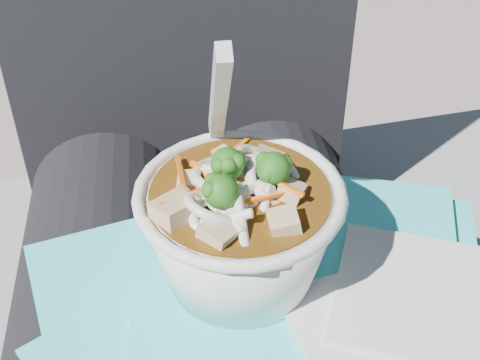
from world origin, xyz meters
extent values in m
cylinder|color=black|center=(0.09, 0.00, 0.55)|extent=(0.16, 0.48, 0.16)
cube|color=#33D2D5|center=(0.01, -0.05, 0.63)|extent=(0.27, 0.27, 0.00)
cube|color=#33D2D5|center=(0.08, -0.01, 0.63)|extent=(0.22, 0.23, 0.00)
cube|color=#33D2D5|center=(-0.07, 0.00, 0.63)|extent=(0.14, 0.17, 0.00)
cube|color=#33D2D5|center=(0.00, -0.05, 0.64)|extent=(0.14, 0.13, 0.00)
cube|color=#33D2D5|center=(0.15, 0.00, 0.64)|extent=(0.19, 0.22, 0.00)
cube|color=#33D2D5|center=(-0.02, -0.06, 0.64)|extent=(0.23, 0.22, 0.00)
cube|color=#33D2D5|center=(0.04, 0.00, 0.64)|extent=(0.19, 0.19, 0.00)
cube|color=#33D2D5|center=(0.08, -0.02, 0.64)|extent=(0.27, 0.27, 0.00)
cube|color=#33D2D5|center=(0.02, 0.00, 0.64)|extent=(0.15, 0.20, 0.00)
cube|color=#33D2D5|center=(0.13, 0.03, 0.65)|extent=(0.19, 0.19, 0.00)
cube|color=silver|center=(0.12, -0.07, 0.65)|extent=(0.15, 0.15, 0.00)
cube|color=silver|center=(0.16, -0.04, 0.65)|extent=(0.16, 0.16, 0.00)
torus|color=silver|center=(0.03, 0.00, 0.73)|extent=(0.15, 0.15, 0.01)
cylinder|color=#492B0A|center=(0.03, 0.00, 0.72)|extent=(0.13, 0.13, 0.01)
torus|color=silver|center=(0.05, 0.00, 0.73)|extent=(0.05, 0.05, 0.03)
torus|color=silver|center=(0.05, 0.00, 0.73)|extent=(0.06, 0.06, 0.04)
torus|color=silver|center=(0.01, -0.03, 0.73)|extent=(0.04, 0.04, 0.03)
torus|color=silver|center=(0.03, 0.00, 0.73)|extent=(0.05, 0.05, 0.03)
torus|color=silver|center=(0.01, -0.02, 0.73)|extent=(0.05, 0.05, 0.03)
torus|color=silver|center=(0.04, 0.02, 0.73)|extent=(0.05, 0.06, 0.05)
torus|color=silver|center=(0.03, 0.00, 0.73)|extent=(0.05, 0.05, 0.01)
torus|color=silver|center=(0.03, 0.00, 0.73)|extent=(0.06, 0.06, 0.03)
torus|color=silver|center=(0.04, 0.01, 0.73)|extent=(0.04, 0.04, 0.03)
torus|color=silver|center=(0.02, 0.00, 0.74)|extent=(0.06, 0.06, 0.03)
torus|color=silver|center=(0.03, 0.00, 0.73)|extent=(0.05, 0.05, 0.04)
torus|color=silver|center=(0.03, 0.00, 0.73)|extent=(0.05, 0.05, 0.03)
torus|color=silver|center=(0.04, 0.03, 0.73)|extent=(0.05, 0.05, 0.02)
torus|color=silver|center=(0.02, 0.02, 0.74)|extent=(0.05, 0.05, 0.03)
cylinder|color=silver|center=(0.02, -0.04, 0.73)|extent=(0.01, 0.03, 0.01)
cylinder|color=silver|center=(0.02, -0.03, 0.73)|extent=(0.04, 0.01, 0.02)
cylinder|color=silver|center=(0.04, -0.01, 0.73)|extent=(0.02, 0.03, 0.03)
cylinder|color=silver|center=(0.04, 0.00, 0.73)|extent=(0.02, 0.03, 0.02)
cylinder|color=silver|center=(0.02, -0.04, 0.73)|extent=(0.01, 0.03, 0.02)
cylinder|color=silver|center=(0.04, -0.01, 0.73)|extent=(0.02, 0.03, 0.02)
cylinder|color=#608B43|center=(0.05, 0.00, 0.73)|extent=(0.01, 0.01, 0.01)
sphere|color=#164F12|center=(0.05, 0.00, 0.75)|extent=(0.02, 0.02, 0.02)
sphere|color=#164F12|center=(0.05, -0.01, 0.75)|extent=(0.01, 0.01, 0.01)
sphere|color=#164F12|center=(0.06, 0.00, 0.75)|extent=(0.01, 0.01, 0.01)
sphere|color=#164F12|center=(0.06, 0.00, 0.75)|extent=(0.01, 0.01, 0.01)
sphere|color=#164F12|center=(0.05, 0.00, 0.75)|extent=(0.01, 0.01, 0.01)
cylinder|color=#608B43|center=(0.02, 0.01, 0.73)|extent=(0.01, 0.01, 0.01)
sphere|color=#164F12|center=(0.02, 0.01, 0.75)|extent=(0.02, 0.02, 0.02)
sphere|color=#164F12|center=(0.02, 0.00, 0.75)|extent=(0.01, 0.01, 0.01)
sphere|color=#164F12|center=(0.03, 0.00, 0.75)|extent=(0.01, 0.01, 0.01)
sphere|color=#164F12|center=(0.02, 0.00, 0.75)|extent=(0.01, 0.01, 0.01)
sphere|color=#164F12|center=(0.03, 0.01, 0.75)|extent=(0.01, 0.01, 0.01)
cylinder|color=#608B43|center=(0.01, -0.02, 0.73)|extent=(0.01, 0.01, 0.01)
sphere|color=#164F12|center=(0.01, -0.02, 0.75)|extent=(0.02, 0.02, 0.02)
sphere|color=#164F12|center=(0.02, -0.01, 0.75)|extent=(0.01, 0.01, 0.01)
sphere|color=#164F12|center=(0.01, -0.02, 0.75)|extent=(0.01, 0.01, 0.01)
sphere|color=#164F12|center=(0.01, -0.02, 0.75)|extent=(0.01, 0.01, 0.01)
sphere|color=#164F12|center=(0.01, -0.01, 0.75)|extent=(0.01, 0.01, 0.01)
cube|color=orange|center=(0.03, 0.05, 0.73)|extent=(0.02, 0.03, 0.01)
cube|color=orange|center=(-0.01, -0.01, 0.74)|extent=(0.04, 0.02, 0.01)
cube|color=orange|center=(-0.01, 0.01, 0.74)|extent=(0.01, 0.05, 0.02)
cube|color=orange|center=(0.01, 0.01, 0.73)|extent=(0.03, 0.04, 0.02)
cube|color=orange|center=(0.01, 0.01, 0.74)|extent=(0.04, 0.02, 0.01)
cube|color=orange|center=(0.00, 0.00, 0.74)|extent=(0.03, 0.03, 0.00)
cube|color=orange|center=(0.06, -0.01, 0.74)|extent=(0.03, 0.02, 0.01)
cube|color=orange|center=(0.01, 0.00, 0.74)|extent=(0.01, 0.04, 0.01)
cube|color=orange|center=(0.03, -0.02, 0.74)|extent=(0.05, 0.01, 0.01)
cube|color=tan|center=(0.06, -0.01, 0.73)|extent=(0.03, 0.03, 0.02)
cube|color=tan|center=(0.05, 0.03, 0.73)|extent=(0.03, 0.02, 0.02)
cube|color=tan|center=(0.02, 0.04, 0.73)|extent=(0.02, 0.02, 0.01)
cube|color=tan|center=(-0.01, 0.01, 0.73)|extent=(0.02, 0.02, 0.01)
cube|color=tan|center=(-0.02, -0.02, 0.73)|extent=(0.04, 0.04, 0.02)
cube|color=tan|center=(0.01, -0.04, 0.73)|extent=(0.03, 0.03, 0.02)
cube|color=tan|center=(0.05, -0.04, 0.73)|extent=(0.02, 0.02, 0.02)
ellipsoid|color=silver|center=(0.02, -0.01, 0.73)|extent=(0.03, 0.04, 0.01)
cube|color=silver|center=(0.02, 0.03, 0.78)|extent=(0.01, 0.09, 0.11)
camera|label=1|loc=(-0.02, -0.35, 1.02)|focal=50.00mm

